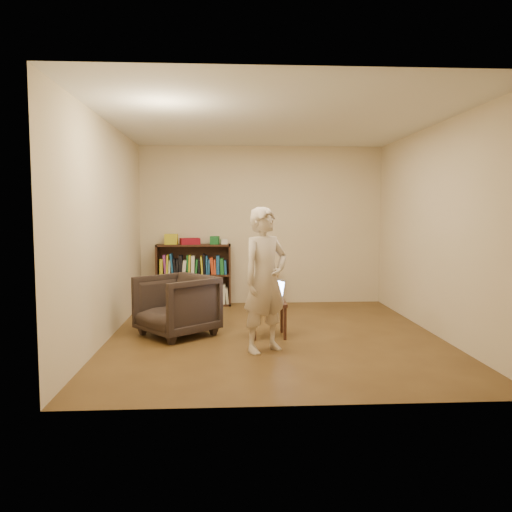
{
  "coord_description": "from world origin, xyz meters",
  "views": [
    {
      "loc": [
        -0.57,
        -6.02,
        1.51
      ],
      "look_at": [
        -0.2,
        0.35,
        0.96
      ],
      "focal_mm": 35.0,
      "sensor_mm": 36.0,
      "label": 1
    }
  ],
  "objects": [
    {
      "name": "box_yellow",
      "position": [
        -1.48,
        2.11,
        1.08
      ],
      "size": [
        0.21,
        0.15,
        0.17
      ],
      "primitive_type": "cube",
      "rotation": [
        0.0,
        0.0,
        -0.02
      ],
      "color": "gold",
      "rests_on": "bookshelf"
    },
    {
      "name": "person",
      "position": [
        -0.16,
        -0.68,
        0.79
      ],
      "size": [
        0.69,
        0.64,
        1.57
      ],
      "primitive_type": "imported",
      "rotation": [
        0.0,
        0.0,
        0.6
      ],
      "color": "beige",
      "rests_on": "floor"
    },
    {
      "name": "red_cloth",
      "position": [
        -1.18,
        2.07,
        1.05
      ],
      "size": [
        0.35,
        0.29,
        0.1
      ],
      "primitive_type": "cube",
      "rotation": [
        0.0,
        0.0,
        0.24
      ],
      "color": "maroon",
      "rests_on": "bookshelf"
    },
    {
      "name": "wall_back",
      "position": [
        0.0,
        2.25,
        1.3
      ],
      "size": [
        4.0,
        0.0,
        4.0
      ],
      "primitive_type": "plane",
      "rotation": [
        1.57,
        0.0,
        0.0
      ],
      "color": "beige",
      "rests_on": "floor"
    },
    {
      "name": "laptop",
      "position": [
        -0.04,
        0.02,
        0.49
      ],
      "size": [
        0.42,
        0.45,
        0.27
      ],
      "rotation": [
        0.0,
        0.0,
        -1.16
      ],
      "color": "silver",
      "rests_on": "side_table"
    },
    {
      "name": "side_table",
      "position": [
        -0.07,
        -0.03,
        0.36
      ],
      "size": [
        0.42,
        0.42,
        0.43
      ],
      "color": "black",
      "rests_on": "floor"
    },
    {
      "name": "wall_right",
      "position": [
        2.0,
        0.0,
        1.3
      ],
      "size": [
        0.0,
        4.5,
        4.5
      ],
      "primitive_type": "plane",
      "rotation": [
        1.57,
        0.0,
        -1.57
      ],
      "color": "beige",
      "rests_on": "floor"
    },
    {
      "name": "box_white",
      "position": [
        -0.63,
        2.1,
        1.04
      ],
      "size": [
        0.12,
        0.12,
        0.08
      ],
      "primitive_type": "cube",
      "rotation": [
        0.0,
        0.0,
        0.21
      ],
      "color": "silver",
      "rests_on": "bookshelf"
    },
    {
      "name": "ceiling",
      "position": [
        0.0,
        0.0,
        2.6
      ],
      "size": [
        4.5,
        4.5,
        0.0
      ],
      "primitive_type": "plane",
      "color": "silver",
      "rests_on": "wall_back"
    },
    {
      "name": "stool",
      "position": [
        0.07,
        2.03,
        0.45
      ],
      "size": [
        0.38,
        0.38,
        0.56
      ],
      "color": "#A98852",
      "rests_on": "floor"
    },
    {
      "name": "box_green",
      "position": [
        -0.78,
        2.07,
        1.07
      ],
      "size": [
        0.15,
        0.15,
        0.13
      ],
      "primitive_type": "cube",
      "rotation": [
        0.0,
        0.0,
        -0.2
      ],
      "color": "#1B662C",
      "rests_on": "bookshelf"
    },
    {
      "name": "bookshelf",
      "position": [
        -1.12,
        2.09,
        0.44
      ],
      "size": [
        1.2,
        0.3,
        1.0
      ],
      "color": "black",
      "rests_on": "floor"
    },
    {
      "name": "wall_left",
      "position": [
        -2.0,
        0.0,
        1.3
      ],
      "size": [
        0.0,
        4.5,
        4.5
      ],
      "primitive_type": "plane",
      "rotation": [
        1.57,
        0.0,
        1.57
      ],
      "color": "beige",
      "rests_on": "floor"
    },
    {
      "name": "floor",
      "position": [
        0.0,
        0.0,
        0.0
      ],
      "size": [
        4.5,
        4.5,
        0.0
      ],
      "primitive_type": "plane",
      "color": "#4A3117",
      "rests_on": "ground"
    },
    {
      "name": "armchair",
      "position": [
        -1.2,
        0.08,
        0.38
      ],
      "size": [
        1.15,
        1.15,
        0.75
      ],
      "primitive_type": "imported",
      "rotation": [
        0.0,
        0.0,
        -0.86
      ],
      "color": "#2B231D",
      "rests_on": "floor"
    }
  ]
}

